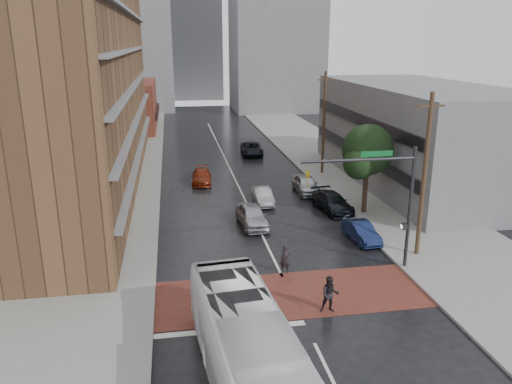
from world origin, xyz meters
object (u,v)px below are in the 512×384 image
object	(u,v)px
transit_bus	(252,360)
car_parked_mid	(332,202)
car_travel_a	(252,216)
car_parked_far	(306,184)
car_parked_near	(361,232)
pedestrian_a	(285,259)
car_travel_c	(202,176)
suv_travel	(252,149)
car_travel_b	(263,196)
pedestrian_b	(330,294)

from	to	relation	value
transit_bus	car_parked_mid	bearing A→B (deg)	59.32
car_travel_a	car_parked_far	bearing A→B (deg)	46.72
car_parked_near	pedestrian_a	bearing A→B (deg)	-152.27
transit_bus	car_travel_c	size ratio (longest dim) A/B	2.79
pedestrian_a	suv_travel	xyz separation A→B (m)	(3.02, 30.79, -0.14)
car_travel_b	car_parked_near	bearing A→B (deg)	-60.32
car_travel_a	pedestrian_a	bearing A→B (deg)	-89.36
suv_travel	pedestrian_b	bearing A→B (deg)	-88.85
transit_bus	pedestrian_b	distance (m)	7.31
car_parked_mid	car_parked_far	size ratio (longest dim) A/B	1.08
transit_bus	car_travel_a	distance (m)	18.06
pedestrian_b	car_parked_mid	size ratio (longest dim) A/B	0.39
transit_bus	pedestrian_a	distance (m)	10.66
car_travel_b	car_parked_far	bearing A→B (deg)	29.47
transit_bus	car_travel_c	xyz separation A→B (m)	(0.06, 29.76, -1.06)
suv_travel	car_parked_near	xyz separation A→B (m)	(3.01, -26.90, -0.09)
pedestrian_a	car_parked_near	size ratio (longest dim) A/B	0.45
car_travel_a	car_parked_near	xyz separation A→B (m)	(6.69, -3.89, -0.14)
car_travel_b	car_travel_c	size ratio (longest dim) A/B	0.91
pedestrian_a	car_parked_mid	xyz separation A→B (m)	(6.03, 10.00, -0.15)
pedestrian_b	car_parked_near	xyz separation A→B (m)	(4.84, 8.39, -0.31)
car_parked_near	pedestrian_b	bearing A→B (deg)	-125.09
car_parked_far	suv_travel	bearing A→B (deg)	99.08
car_travel_a	car_parked_mid	bearing A→B (deg)	14.07
pedestrian_b	car_parked_far	world-z (taller)	pedestrian_b
transit_bus	car_parked_near	distance (m)	16.92
car_travel_a	car_travel_b	world-z (taller)	car_travel_a
transit_bus	car_travel_b	size ratio (longest dim) A/B	3.08
car_parked_mid	pedestrian_b	bearing A→B (deg)	-116.43
suv_travel	car_travel_a	bearing A→B (deg)	-94.98
car_travel_b	car_parked_far	size ratio (longest dim) A/B	0.88
pedestrian_a	car_parked_mid	bearing A→B (deg)	67.80
transit_bus	car_travel_b	distance (m)	23.18
transit_bus	car_travel_b	bearing A→B (deg)	73.55
car_travel_b	car_travel_c	distance (m)	8.36
transit_bus	suv_travel	size ratio (longest dim) A/B	2.36
pedestrian_a	car_parked_near	bearing A→B (deg)	41.73
pedestrian_a	pedestrian_b	distance (m)	4.65
car_travel_a	car_travel_c	distance (m)	12.29
suv_travel	car_parked_mid	distance (m)	21.00
car_travel_b	transit_bus	bearing A→B (deg)	-101.41
transit_bus	car_parked_mid	distance (m)	22.21
transit_bus	car_parked_near	xyz separation A→B (m)	(9.58, 13.91, -1.06)
car_travel_a	car_parked_far	distance (m)	9.42
pedestrian_b	car_travel_b	distance (m)	17.19
transit_bus	pedestrian_a	world-z (taller)	transit_bus
pedestrian_a	car_parked_far	xyz separation A→B (m)	(5.27, 15.11, -0.09)
transit_bus	suv_travel	world-z (taller)	transit_bus
car_travel_b	suv_travel	distance (m)	18.21
transit_bus	car_parked_far	bearing A→B (deg)	65.54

